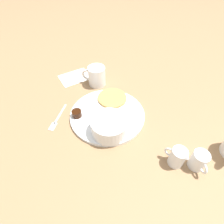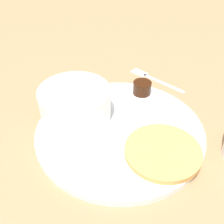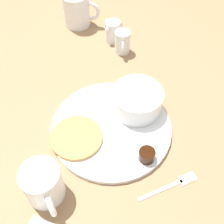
{
  "view_description": "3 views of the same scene",
  "coord_description": "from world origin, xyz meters",
  "px_view_note": "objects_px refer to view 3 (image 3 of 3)",
  "views": [
    {
      "loc": [
        0.15,
        0.43,
        0.5
      ],
      "look_at": [
        -0.01,
        0.02,
        0.03
      ],
      "focal_mm": 28.0,
      "sensor_mm": 36.0,
      "label": 1
    },
    {
      "loc": [
        -0.35,
        -0.03,
        0.33
      ],
      "look_at": [
        0.02,
        0.02,
        0.03
      ],
      "focal_mm": 45.0,
      "sensor_mm": 36.0,
      "label": 2
    },
    {
      "loc": [
        0.2,
        -0.32,
        0.55
      ],
      "look_at": [
        -0.01,
        0.02,
        0.04
      ],
      "focal_mm": 45.0,
      "sensor_mm": 36.0,
      "label": 3
    }
  ],
  "objects_px": {
    "second_mug": "(77,10)",
    "coffee_mug": "(43,185)",
    "creamer_pitcher_near": "(122,42)",
    "fork": "(174,184)",
    "bowl": "(137,100)",
    "creamer_pitcher_far": "(113,31)",
    "plate": "(111,127)"
  },
  "relations": [
    {
      "from": "plate",
      "to": "second_mug",
      "type": "height_order",
      "value": "second_mug"
    },
    {
      "from": "coffee_mug",
      "to": "fork",
      "type": "bearing_deg",
      "value": 36.28
    },
    {
      "from": "plate",
      "to": "coffee_mug",
      "type": "relative_size",
      "value": 2.86
    },
    {
      "from": "creamer_pitcher_far",
      "to": "plate",
      "type": "bearing_deg",
      "value": -58.89
    },
    {
      "from": "plate",
      "to": "coffee_mug",
      "type": "distance_m",
      "value": 0.21
    },
    {
      "from": "second_mug",
      "to": "creamer_pitcher_near",
      "type": "bearing_deg",
      "value": -12.73
    },
    {
      "from": "plate",
      "to": "bowl",
      "type": "distance_m",
      "value": 0.09
    },
    {
      "from": "creamer_pitcher_near",
      "to": "fork",
      "type": "bearing_deg",
      "value": -45.01
    },
    {
      "from": "bowl",
      "to": "creamer_pitcher_near",
      "type": "distance_m",
      "value": 0.23
    },
    {
      "from": "bowl",
      "to": "second_mug",
      "type": "height_order",
      "value": "second_mug"
    },
    {
      "from": "plate",
      "to": "creamer_pitcher_near",
      "type": "bearing_deg",
      "value": 115.4
    },
    {
      "from": "fork",
      "to": "second_mug",
      "type": "bearing_deg",
      "value": 144.95
    },
    {
      "from": "fork",
      "to": "second_mug",
      "type": "distance_m",
      "value": 0.62
    },
    {
      "from": "creamer_pitcher_near",
      "to": "bowl",
      "type": "bearing_deg",
      "value": -50.73
    },
    {
      "from": "creamer_pitcher_near",
      "to": "fork",
      "type": "xyz_separation_m",
      "value": [
        0.31,
        -0.31,
        -0.03
      ]
    },
    {
      "from": "second_mug",
      "to": "creamer_pitcher_far",
      "type": "bearing_deg",
      "value": -4.81
    },
    {
      "from": "fork",
      "to": "second_mug",
      "type": "relative_size",
      "value": 1.02
    },
    {
      "from": "creamer_pitcher_near",
      "to": "second_mug",
      "type": "xyz_separation_m",
      "value": [
        -0.19,
        0.04,
        0.02
      ]
    },
    {
      "from": "second_mug",
      "to": "coffee_mug",
      "type": "bearing_deg",
      "value": -60.07
    },
    {
      "from": "coffee_mug",
      "to": "creamer_pitcher_far",
      "type": "relative_size",
      "value": 1.41
    },
    {
      "from": "coffee_mug",
      "to": "creamer_pitcher_far",
      "type": "bearing_deg",
      "value": 106.92
    },
    {
      "from": "creamer_pitcher_far",
      "to": "coffee_mug",
      "type": "bearing_deg",
      "value": -73.08
    },
    {
      "from": "creamer_pitcher_far",
      "to": "second_mug",
      "type": "height_order",
      "value": "second_mug"
    },
    {
      "from": "fork",
      "to": "second_mug",
      "type": "height_order",
      "value": "second_mug"
    },
    {
      "from": "coffee_mug",
      "to": "creamer_pitcher_far",
      "type": "xyz_separation_m",
      "value": [
        -0.15,
        0.5,
        -0.01
      ]
    },
    {
      "from": "plate",
      "to": "fork",
      "type": "xyz_separation_m",
      "value": [
        0.19,
        -0.05,
        -0.0
      ]
    },
    {
      "from": "plate",
      "to": "fork",
      "type": "relative_size",
      "value": 2.39
    },
    {
      "from": "plate",
      "to": "bowl",
      "type": "bearing_deg",
      "value": 73.89
    },
    {
      "from": "bowl",
      "to": "second_mug",
      "type": "relative_size",
      "value": 1.05
    },
    {
      "from": "bowl",
      "to": "creamer_pitcher_far",
      "type": "bearing_deg",
      "value": 133.33
    },
    {
      "from": "bowl",
      "to": "creamer_pitcher_far",
      "type": "xyz_separation_m",
      "value": [
        -0.2,
        0.21,
        -0.01
      ]
    },
    {
      "from": "coffee_mug",
      "to": "creamer_pitcher_far",
      "type": "distance_m",
      "value": 0.52
    }
  ]
}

